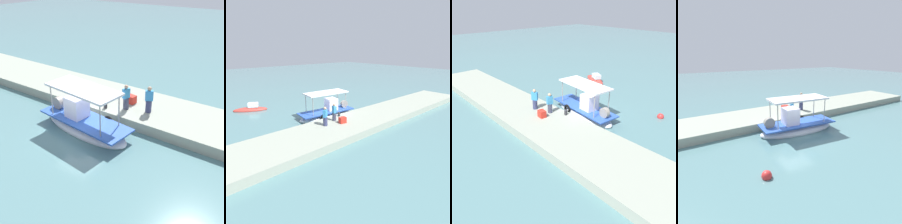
% 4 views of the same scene
% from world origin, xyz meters
% --- Properties ---
extents(ground_plane, '(120.00, 120.00, 0.00)m').
position_xyz_m(ground_plane, '(0.00, 0.00, 0.00)').
color(ground_plane, slate).
extents(dock_quay, '(36.00, 4.62, 0.65)m').
position_xyz_m(dock_quay, '(0.00, -4.03, 0.32)').
color(dock_quay, '#979E8D').
rests_on(dock_quay, ground_plane).
extents(main_fishing_boat, '(6.38, 2.64, 3.08)m').
position_xyz_m(main_fishing_boat, '(-0.25, -0.16, 0.48)').
color(main_fishing_boat, silver).
rests_on(main_fishing_boat, ground_plane).
extents(fisherman_near_bollard, '(0.55, 0.52, 1.71)m').
position_xyz_m(fisherman_near_bollard, '(-2.89, -3.29, 1.42)').
color(fisherman_near_bollard, navy).
rests_on(fisherman_near_bollard, dock_quay).
extents(fisherman_by_crate, '(0.44, 0.51, 1.64)m').
position_xyz_m(fisherman_by_crate, '(-1.50, -2.85, 1.39)').
color(fisherman_by_crate, '#3E4258').
rests_on(fisherman_by_crate, dock_quay).
extents(mooring_bollard, '(0.24, 0.24, 0.41)m').
position_xyz_m(mooring_bollard, '(-0.35, -2.20, 0.86)').
color(mooring_bollard, '#2D2D33').
rests_on(mooring_bollard, dock_quay).
extents(cargo_crate, '(0.65, 0.55, 0.54)m').
position_xyz_m(cargo_crate, '(-1.32, -3.80, 0.92)').
color(cargo_crate, red).
rests_on(cargo_crate, dock_quay).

